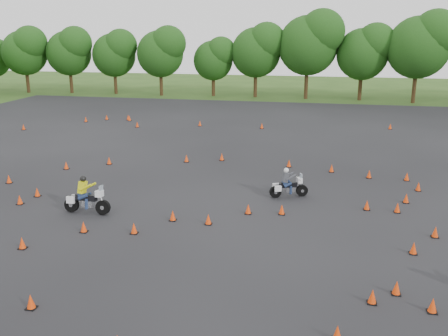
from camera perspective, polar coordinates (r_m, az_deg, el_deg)
ground at (r=22.77m, az=-2.00°, el=-5.59°), size 140.00×140.00×0.00m
asphalt_pad at (r=28.31m, az=0.80°, el=-1.25°), size 62.00×62.00×0.00m
treeline at (r=56.06m, az=10.71°, el=11.80°), size 87.21×32.22×10.91m
traffic_cones at (r=27.82m, az=0.58°, el=-1.08°), size 36.90×33.04×0.45m
rider_grey at (r=25.33m, az=7.44°, el=-1.63°), size 2.08×1.29×1.54m
rider_yellow at (r=23.70m, az=-15.50°, el=-3.05°), size 2.28×0.77×1.74m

